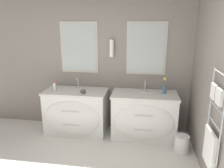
{
  "coord_description": "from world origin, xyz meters",
  "views": [
    {
      "loc": [
        0.82,
        -1.83,
        2.0
      ],
      "look_at": [
        0.3,
        1.57,
        1.08
      ],
      "focal_mm": 35.0,
      "sensor_mm": 36.0,
      "label": 1
    }
  ],
  "objects_px": {
    "vanity_left": "(76,112)",
    "waste_bin": "(182,144)",
    "vanity_right": "(144,116)",
    "toiletry_bottle": "(55,87)",
    "flower_vase": "(164,87)",
    "amenity_bowl": "(83,91)"
  },
  "relations": [
    {
      "from": "vanity_left",
      "to": "waste_bin",
      "type": "distance_m",
      "value": 1.96
    },
    {
      "from": "vanity_right",
      "to": "waste_bin",
      "type": "distance_m",
      "value": 0.8
    },
    {
      "from": "vanity_left",
      "to": "waste_bin",
      "type": "relative_size",
      "value": 3.91
    },
    {
      "from": "vanity_left",
      "to": "toiletry_bottle",
      "type": "xyz_separation_m",
      "value": [
        -0.37,
        -0.06,
        0.5
      ]
    },
    {
      "from": "waste_bin",
      "to": "vanity_left",
      "type": "bearing_deg",
      "value": 167.2
    },
    {
      "from": "vanity_left",
      "to": "vanity_right",
      "type": "distance_m",
      "value": 1.27
    },
    {
      "from": "toiletry_bottle",
      "to": "flower_vase",
      "type": "bearing_deg",
      "value": 4.82
    },
    {
      "from": "flower_vase",
      "to": "vanity_left",
      "type": "bearing_deg",
      "value": -176.29
    },
    {
      "from": "vanity_left",
      "to": "toiletry_bottle",
      "type": "height_order",
      "value": "toiletry_bottle"
    },
    {
      "from": "vanity_right",
      "to": "amenity_bowl",
      "type": "relative_size",
      "value": 10.85
    },
    {
      "from": "vanity_left",
      "to": "toiletry_bottle",
      "type": "distance_m",
      "value": 0.62
    },
    {
      "from": "vanity_left",
      "to": "vanity_right",
      "type": "relative_size",
      "value": 1.0
    },
    {
      "from": "amenity_bowl",
      "to": "flower_vase",
      "type": "bearing_deg",
      "value": 7.87
    },
    {
      "from": "flower_vase",
      "to": "waste_bin",
      "type": "bearing_deg",
      "value": -62.41
    },
    {
      "from": "vanity_left",
      "to": "vanity_right",
      "type": "height_order",
      "value": "same"
    },
    {
      "from": "vanity_left",
      "to": "amenity_bowl",
      "type": "distance_m",
      "value": 0.48
    },
    {
      "from": "amenity_bowl",
      "to": "flower_vase",
      "type": "relative_size",
      "value": 0.36
    },
    {
      "from": "vanity_right",
      "to": "waste_bin",
      "type": "relative_size",
      "value": 3.91
    },
    {
      "from": "vanity_right",
      "to": "amenity_bowl",
      "type": "height_order",
      "value": "amenity_bowl"
    },
    {
      "from": "amenity_bowl",
      "to": "toiletry_bottle",
      "type": "bearing_deg",
      "value": 176.69
    },
    {
      "from": "vanity_right",
      "to": "toiletry_bottle",
      "type": "relative_size",
      "value": 6.26
    },
    {
      "from": "amenity_bowl",
      "to": "vanity_right",
      "type": "bearing_deg",
      "value": 4.9
    }
  ]
}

